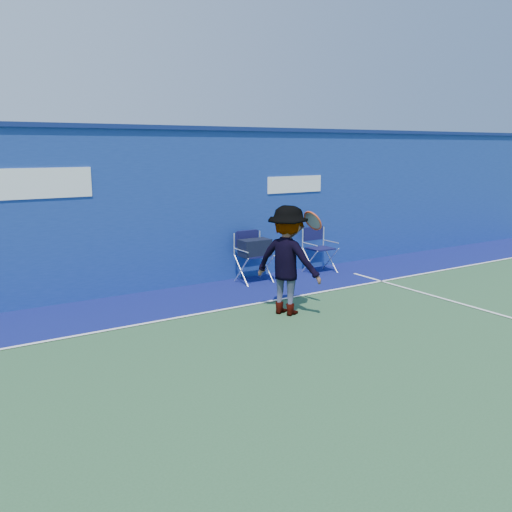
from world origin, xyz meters
TOP-DOWN VIEW (x-y plane):
  - ground at (0.00, 0.00)m, footprint 80.00×80.00m
  - stadium_wall at (-0.00, 5.20)m, footprint 24.00×0.50m
  - out_of_bounds_strip at (0.00, 4.10)m, footprint 24.00×1.80m
  - court_lines at (0.00, 0.60)m, footprint 24.00×12.00m
  - directors_chair_left at (2.29, 4.57)m, footprint 0.61×0.56m
  - directors_chair_right at (3.97, 4.55)m, footprint 0.58×0.52m
  - water_bottle at (2.82, 4.37)m, footprint 0.07×0.07m
  - tennis_player at (1.64, 2.49)m, footprint 1.09×1.32m

SIDE VIEW (x-z plane):
  - ground at x=0.00m, z-range 0.00..0.00m
  - out_of_bounds_strip at x=0.00m, z-range 0.00..0.01m
  - court_lines at x=0.00m, z-range 0.01..0.01m
  - water_bottle at x=2.82m, z-range 0.00..0.22m
  - directors_chair_right at x=3.97m, z-range -0.18..0.79m
  - directors_chair_left at x=2.29m, z-range -0.08..0.95m
  - tennis_player at x=1.64m, z-range 0.00..1.78m
  - stadium_wall at x=0.00m, z-range 0.01..3.09m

